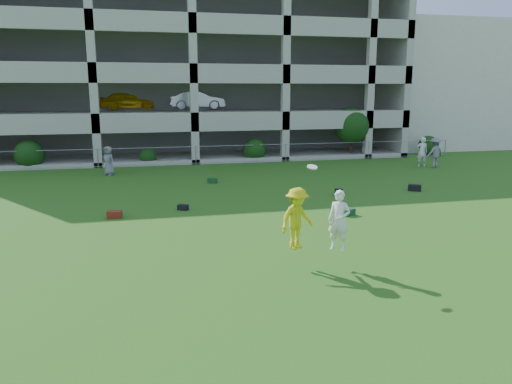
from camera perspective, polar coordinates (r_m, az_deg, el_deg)
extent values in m
plane|color=#235114|center=(14.02, 2.25, -8.07)|extent=(100.00, 100.00, 0.00)
cube|color=beige|center=(48.61, 20.18, 11.28)|extent=(16.00, 14.00, 10.00)
imported|color=slate|center=(29.07, -16.51, 3.44)|extent=(0.94, 0.92, 1.63)
imported|color=silver|center=(32.62, 18.45, 4.36)|extent=(0.77, 0.61, 1.84)
imported|color=slate|center=(32.64, 19.76, 4.28)|extent=(1.31, 0.92, 1.85)
cube|color=#5C1E0F|center=(19.40, -15.87, -2.48)|extent=(0.57, 0.34, 0.28)
cube|color=black|center=(20.11, -8.35, -1.75)|extent=(0.47, 0.43, 0.22)
cube|color=#14391F|center=(19.40, 10.43, -2.25)|extent=(0.59, 0.50, 0.26)
cube|color=black|center=(22.90, 9.44, -0.04)|extent=(0.44, 0.44, 0.30)
cube|color=black|center=(24.79, 17.67, 0.46)|extent=(0.67, 0.56, 0.30)
cube|color=#163D20|center=(25.74, -5.01, 1.31)|extent=(0.56, 0.42, 0.25)
imported|color=#CFC712|center=(13.34, 4.70, -3.03)|extent=(1.24, 1.03, 1.67)
imported|color=white|center=(13.45, 9.47, -3.21)|extent=(0.71, 0.67, 1.62)
cylinder|color=white|center=(12.88, 6.44, 2.86)|extent=(0.27, 0.27, 0.12)
cube|color=#9E998C|center=(45.61, -9.11, 13.11)|extent=(30.00, 0.50, 12.00)
cube|color=#9E998C|center=(42.84, 12.29, 13.10)|extent=(0.50, 14.00, 12.00)
cube|color=#9E998C|center=(39.13, -8.07, 4.82)|extent=(30.00, 14.00, 0.30)
cube|color=#9E998C|center=(38.90, -8.19, 9.22)|extent=(30.00, 14.00, 0.30)
cube|color=#9E998C|center=(38.89, -8.32, 13.63)|extent=(30.00, 14.00, 0.30)
cube|color=#9E998C|center=(39.11, -8.46, 18.03)|extent=(30.00, 14.00, 0.30)
cube|color=#9E998C|center=(32.12, -7.01, 7.68)|extent=(30.00, 0.30, 0.90)
cube|color=#9E998C|center=(32.06, -7.15, 13.04)|extent=(30.00, 0.30, 0.90)
cube|color=#9E998C|center=(32.28, -7.29, 18.37)|extent=(30.00, 0.30, 0.90)
cube|color=#9E998C|center=(32.07, -18.20, 13.37)|extent=(0.50, 0.50, 12.00)
cube|color=#9E998C|center=(32.17, -7.19, 13.83)|extent=(0.50, 0.50, 12.00)
cube|color=#9E998C|center=(33.38, 3.41, 13.82)|extent=(0.50, 0.50, 12.00)
cube|color=#9E998C|center=(35.57, 12.97, 13.42)|extent=(0.50, 0.50, 12.00)
cube|color=#605E59|center=(40.88, -8.58, 13.32)|extent=(29.00, 9.00, 11.60)
imported|color=yellow|center=(36.71, -14.45, 10.10)|extent=(4.02, 1.97, 1.32)
imported|color=silver|center=(36.96, -6.73, 10.39)|extent=(4.03, 1.47, 1.32)
cylinder|color=gray|center=(32.06, -17.63, 3.71)|extent=(0.06, 0.06, 1.20)
cylinder|color=gray|center=(32.17, -6.90, 4.20)|extent=(0.06, 0.06, 1.20)
cylinder|color=gray|center=(33.37, 3.42, 4.53)|extent=(0.06, 0.06, 1.20)
cylinder|color=gray|center=(35.56, 12.75, 4.70)|extent=(0.06, 0.06, 1.20)
cylinder|color=gray|center=(38.57, 20.82, 4.76)|extent=(0.06, 0.06, 1.20)
cylinder|color=gray|center=(32.10, -6.92, 5.17)|extent=(36.00, 0.04, 0.04)
cylinder|color=gray|center=(32.24, -6.87, 3.28)|extent=(36.00, 0.04, 0.04)
sphere|color=#163D11|center=(33.15, -24.50, 3.94)|extent=(1.76, 1.76, 1.76)
sphere|color=#163D11|center=(32.57, -12.28, 4.02)|extent=(1.10, 1.10, 1.10)
sphere|color=#163D11|center=(33.41, -0.17, 4.85)|extent=(1.54, 1.54, 1.54)
cylinder|color=#382314|center=(35.82, 10.77, 5.45)|extent=(0.16, 0.16, 1.96)
sphere|color=#163D11|center=(35.71, 10.85, 7.46)|extent=(2.52, 2.52, 2.52)
sphere|color=#163D11|center=(38.51, 19.09, 5.04)|extent=(1.43, 1.43, 1.43)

